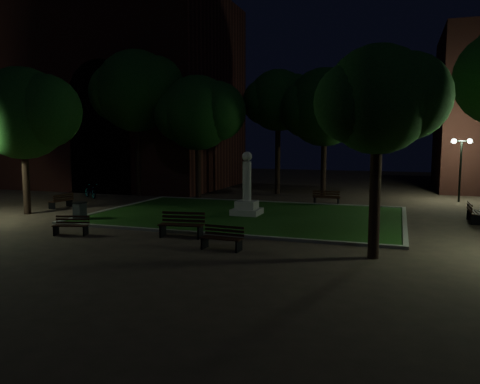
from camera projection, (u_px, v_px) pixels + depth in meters
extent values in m
plane|color=#3D2F24|center=(234.00, 223.00, 21.93)|extent=(80.00, 80.00, 0.00)
cube|color=#194010|center=(247.00, 215.00, 23.81)|extent=(15.00, 10.00, 0.08)
cube|color=slate|center=(208.00, 234.00, 19.01)|extent=(15.40, 0.20, 0.12)
cube|color=slate|center=(273.00, 202.00, 28.60)|extent=(15.40, 0.20, 0.12)
cube|color=slate|center=(118.00, 208.00, 26.25)|extent=(0.20, 10.00, 0.12)
cube|color=slate|center=(405.00, 223.00, 21.37)|extent=(0.20, 10.00, 0.12)
cube|color=gray|center=(247.00, 212.00, 23.79)|extent=(1.40, 1.40, 0.30)
cube|color=gray|center=(247.00, 205.00, 23.75)|extent=(1.00, 1.00, 0.40)
cylinder|color=gray|center=(247.00, 181.00, 23.62)|extent=(0.44, 0.44, 2.00)
sphere|color=gray|center=(247.00, 156.00, 23.48)|extent=(0.50, 0.50, 0.50)
cube|color=#49201A|center=(111.00, 97.00, 39.41)|extent=(20.00, 12.00, 15.00)
cube|color=black|center=(112.00, 145.00, 34.66)|extent=(5.00, 3.00, 7.00)
cylinder|color=black|center=(110.00, 97.00, 34.27)|extent=(5.00, 3.00, 5.00)
plane|color=orange|center=(121.00, 145.00, 35.79)|extent=(6.30, 0.00, 6.30)
cylinder|color=black|center=(26.00, 178.00, 24.27)|extent=(0.36, 0.36, 3.80)
sphere|color=#1B4C18|center=(23.00, 113.00, 23.91)|extent=(4.71, 4.71, 4.71)
sphere|color=#1B4C18|center=(44.00, 111.00, 23.70)|extent=(3.77, 3.77, 3.77)
sphere|color=#1B4C18|center=(4.00, 115.00, 23.94)|extent=(3.53, 3.53, 3.53)
cylinder|color=black|center=(198.00, 167.00, 31.01)|extent=(0.36, 0.36, 4.15)
sphere|color=#1B4C18|center=(198.00, 113.00, 30.62)|extent=(4.90, 4.90, 4.90)
sphere|color=#1B4C18|center=(216.00, 111.00, 30.40)|extent=(3.92, 3.92, 3.92)
sphere|color=#1B4C18|center=(182.00, 114.00, 30.66)|extent=(3.67, 3.67, 3.67)
cylinder|color=black|center=(324.00, 164.00, 31.56)|extent=(0.36, 0.36, 4.46)
sphere|color=#1B4C18|center=(325.00, 107.00, 31.14)|extent=(5.21, 5.21, 5.21)
sphere|color=#1B4C18|center=(345.00, 105.00, 30.90)|extent=(4.17, 4.17, 4.17)
sphere|color=#1B4C18|center=(308.00, 109.00, 31.21)|extent=(3.91, 3.91, 3.91)
cylinder|color=black|center=(375.00, 196.00, 15.12)|extent=(0.36, 0.36, 4.08)
sphere|color=#1B4C18|center=(378.00, 100.00, 14.78)|extent=(3.47, 3.47, 3.47)
sphere|color=#1B4C18|center=(407.00, 96.00, 14.68)|extent=(2.78, 2.78, 2.78)
sphere|color=#1B4C18|center=(355.00, 103.00, 14.73)|extent=(2.60, 2.60, 2.60)
cylinder|color=black|center=(138.00, 156.00, 32.26)|extent=(0.36, 0.36, 5.50)
sphere|color=#1B4C18|center=(136.00, 91.00, 31.77)|extent=(5.55, 5.55, 5.55)
sphere|color=#1B4C18|center=(156.00, 89.00, 31.50)|extent=(4.44, 4.44, 4.44)
sphere|color=#1B4C18|center=(120.00, 93.00, 31.86)|extent=(4.16, 4.16, 4.16)
cylinder|color=black|center=(278.00, 157.00, 33.33)|extent=(0.36, 0.36, 5.34)
sphere|color=#1B4C18|center=(278.00, 100.00, 32.90)|extent=(4.31, 4.31, 4.31)
sphere|color=#1B4C18|center=(294.00, 99.00, 32.73)|extent=(3.45, 3.45, 3.45)
sphere|color=#1B4C18|center=(265.00, 102.00, 32.90)|extent=(3.24, 3.24, 3.24)
cylinder|color=black|center=(121.00, 162.00, 35.41)|extent=(0.12, 0.12, 4.36)
cylinder|color=black|center=(121.00, 133.00, 35.16)|extent=(0.90, 0.08, 0.08)
sphere|color=#D8FFD8|center=(115.00, 133.00, 35.31)|extent=(0.28, 0.28, 0.28)
sphere|color=#D8FFD8|center=(126.00, 133.00, 35.02)|extent=(0.28, 0.28, 0.28)
cylinder|color=black|center=(460.00, 172.00, 29.04)|extent=(0.12, 0.12, 3.78)
cylinder|color=black|center=(462.00, 141.00, 28.83)|extent=(0.90, 0.08, 0.08)
sphere|color=#D8FFD8|center=(454.00, 141.00, 28.98)|extent=(0.28, 0.28, 0.28)
sphere|color=#D8FFD8|center=(470.00, 141.00, 28.69)|extent=(0.28, 0.28, 0.28)
cube|color=black|center=(163.00, 230.00, 18.76)|extent=(0.14, 0.62, 0.49)
cube|color=black|center=(200.00, 232.00, 18.45)|extent=(0.14, 0.62, 0.49)
cube|color=black|center=(179.00, 226.00, 18.34)|extent=(1.79, 0.33, 0.04)
cube|color=black|center=(181.00, 225.00, 18.49)|extent=(1.79, 0.33, 0.04)
cube|color=black|center=(182.00, 224.00, 18.65)|extent=(1.79, 0.33, 0.04)
cube|color=black|center=(183.00, 224.00, 18.80)|extent=(1.79, 0.33, 0.04)
cube|color=black|center=(184.00, 221.00, 18.85)|extent=(1.78, 0.29, 0.11)
cube|color=black|center=(184.00, 217.00, 18.83)|extent=(1.78, 0.29, 0.11)
cube|color=black|center=(183.00, 213.00, 18.82)|extent=(1.78, 0.29, 0.11)
cube|color=black|center=(205.00, 243.00, 16.70)|extent=(0.09, 0.52, 0.42)
cube|color=black|center=(239.00, 246.00, 16.20)|extent=(0.09, 0.52, 0.42)
cube|color=black|center=(219.00, 239.00, 16.24)|extent=(1.52, 0.17, 0.04)
cube|color=black|center=(221.00, 238.00, 16.36)|extent=(1.52, 0.17, 0.04)
cube|color=black|center=(222.00, 238.00, 16.48)|extent=(1.52, 0.17, 0.04)
cube|color=black|center=(224.00, 237.00, 16.60)|extent=(1.52, 0.17, 0.04)
cube|color=black|center=(224.00, 234.00, 16.64)|extent=(1.51, 0.14, 0.09)
cube|color=black|center=(224.00, 230.00, 16.63)|extent=(1.51, 0.14, 0.09)
cube|color=black|center=(224.00, 227.00, 16.61)|extent=(1.51, 0.14, 0.09)
cube|color=black|center=(56.00, 230.00, 19.06)|extent=(0.19, 0.48, 0.38)
cube|color=black|center=(86.00, 230.00, 19.00)|extent=(0.19, 0.48, 0.38)
cube|color=black|center=(69.00, 226.00, 18.82)|extent=(1.37, 0.47, 0.03)
cube|color=black|center=(70.00, 226.00, 18.94)|extent=(1.37, 0.47, 0.03)
cube|color=black|center=(71.00, 225.00, 19.06)|extent=(1.37, 0.47, 0.03)
cube|color=black|center=(72.00, 225.00, 19.18)|extent=(1.37, 0.47, 0.03)
cube|color=black|center=(73.00, 222.00, 19.22)|extent=(1.36, 0.44, 0.08)
cube|color=black|center=(73.00, 219.00, 19.21)|extent=(1.36, 0.44, 0.08)
cube|color=black|center=(73.00, 217.00, 19.20)|extent=(1.36, 0.44, 0.08)
cube|color=black|center=(69.00, 203.00, 27.24)|extent=(0.49, 0.13, 0.39)
cube|color=black|center=(52.00, 206.00, 26.14)|extent=(0.49, 0.13, 0.39)
cube|color=black|center=(58.00, 201.00, 26.75)|extent=(0.30, 1.43, 0.04)
cube|color=black|center=(60.00, 201.00, 26.70)|extent=(0.30, 1.43, 0.04)
cube|color=black|center=(61.00, 201.00, 26.64)|extent=(0.30, 1.43, 0.04)
cube|color=black|center=(63.00, 201.00, 26.58)|extent=(0.30, 1.43, 0.04)
cube|color=black|center=(64.00, 199.00, 26.55)|extent=(0.27, 1.42, 0.09)
cube|color=black|center=(63.00, 197.00, 26.53)|extent=(0.27, 1.42, 0.09)
cube|color=black|center=(63.00, 195.00, 26.52)|extent=(0.27, 1.42, 0.09)
cube|color=black|center=(478.00, 220.00, 21.22)|extent=(0.59, 0.07, 0.47)
cube|color=black|center=(473.00, 215.00, 22.64)|extent=(0.59, 0.07, 0.47)
cube|color=black|center=(478.00, 212.00, 21.87)|extent=(0.11, 1.72, 0.04)
cube|color=black|center=(474.00, 212.00, 21.92)|extent=(0.11, 1.72, 0.04)
cube|color=black|center=(471.00, 212.00, 21.97)|extent=(0.11, 1.72, 0.04)
cube|color=black|center=(469.00, 210.00, 21.98)|extent=(0.07, 1.72, 0.10)
cube|color=black|center=(470.00, 207.00, 21.96)|extent=(0.07, 1.72, 0.10)
cube|color=black|center=(470.00, 203.00, 21.95)|extent=(0.07, 1.72, 0.10)
cube|color=black|center=(338.00, 202.00, 27.65)|extent=(0.06, 0.55, 0.44)
cube|color=black|center=(315.00, 201.00, 28.10)|extent=(0.06, 0.55, 0.44)
cube|color=black|center=(327.00, 197.00, 28.05)|extent=(1.59, 0.09, 0.04)
cube|color=black|center=(327.00, 197.00, 27.92)|extent=(1.59, 0.09, 0.04)
cube|color=black|center=(326.00, 198.00, 27.79)|extent=(1.59, 0.09, 0.04)
cube|color=black|center=(326.00, 198.00, 27.66)|extent=(1.59, 0.09, 0.04)
cube|color=black|center=(326.00, 196.00, 27.59)|extent=(1.59, 0.06, 0.10)
cube|color=black|center=(326.00, 194.00, 27.58)|extent=(1.59, 0.06, 0.10)
cube|color=black|center=(326.00, 192.00, 27.56)|extent=(1.59, 0.06, 0.10)
cube|color=black|center=(80.00, 212.00, 22.49)|extent=(0.52, 0.52, 0.84)
cube|color=black|center=(79.00, 203.00, 22.44)|extent=(0.58, 0.58, 0.06)
imported|color=black|center=(91.00, 191.00, 31.29)|extent=(1.87, 1.52, 0.96)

